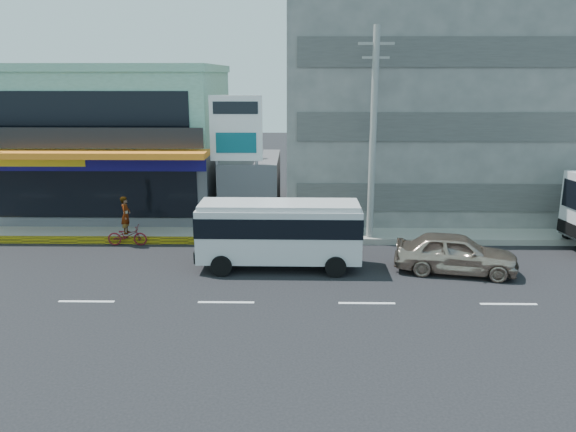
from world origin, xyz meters
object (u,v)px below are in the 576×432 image
object	(u,v)px
satellite_dish	(250,158)
sedan	(456,253)
motorcycle_rider	(127,229)
concrete_building	(426,90)
billboard	(236,136)
shop_building	(116,143)
minibus	(279,229)
utility_pole_near	(373,135)

from	to	relation	value
satellite_dish	sedan	distance (m)	12.15
sedan	motorcycle_rider	world-z (taller)	motorcycle_rider
concrete_building	billboard	xyz separation A→B (m)	(-10.50, -5.80, -2.07)
shop_building	motorcycle_rider	world-z (taller)	shop_building
minibus	utility_pole_near	bearing A→B (deg)	41.08
sedan	shop_building	bearing A→B (deg)	69.58
billboard	sedan	distance (m)	11.90
concrete_building	satellite_dish	bearing A→B (deg)	-158.20
satellite_dish	sedan	world-z (taller)	satellite_dish
shop_building	sedan	size ratio (longest dim) A/B	2.55
shop_building	sedan	world-z (taller)	shop_building
satellite_dish	sedan	size ratio (longest dim) A/B	0.31
concrete_building	sedan	xyz separation A→B (m)	(-1.03, -11.72, -6.17)
billboard	motorcycle_rider	world-z (taller)	billboard
shop_building	satellite_dish	bearing A→B (deg)	-20.21
concrete_building	sedan	bearing A→B (deg)	-95.01
minibus	sedan	world-z (taller)	minibus
minibus	motorcycle_rider	xyz separation A→B (m)	(-7.29, 3.08, -0.90)
concrete_building	utility_pole_near	world-z (taller)	concrete_building
shop_building	minibus	size ratio (longest dim) A/B	1.84
shop_building	concrete_building	size ratio (longest dim) A/B	0.77
concrete_building	shop_building	bearing A→B (deg)	-176.65
satellite_dish	billboard	size ratio (longest dim) A/B	0.22
billboard	shop_building	bearing A→B (deg)	147.68
shop_building	minibus	world-z (taller)	shop_building
shop_building	satellite_dish	xyz separation A→B (m)	(8.00, -2.95, -0.42)
satellite_dish	sedan	xyz separation A→B (m)	(8.97, -7.72, -2.75)
concrete_building	minibus	size ratio (longest dim) A/B	2.38
billboard	motorcycle_rider	bearing A→B (deg)	-154.39
shop_building	minibus	xyz separation A→B (m)	(9.78, -10.22, -2.32)
utility_pole_near	concrete_building	bearing A→B (deg)	62.24
shop_building	concrete_building	xyz separation A→B (m)	(18.00, 1.05, 3.00)
concrete_building	utility_pole_near	size ratio (longest dim) A/B	1.60
concrete_building	motorcycle_rider	world-z (taller)	concrete_building
sedan	satellite_dish	bearing A→B (deg)	61.02
minibus	motorcycle_rider	bearing A→B (deg)	157.12
minibus	motorcycle_rider	size ratio (longest dim) A/B	2.85
shop_building	billboard	size ratio (longest dim) A/B	1.80
sedan	concrete_building	bearing A→B (deg)	6.71
sedan	motorcycle_rider	distance (m)	14.90
minibus	sedan	size ratio (longest dim) A/B	1.39
concrete_building	sedan	world-z (taller)	concrete_building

